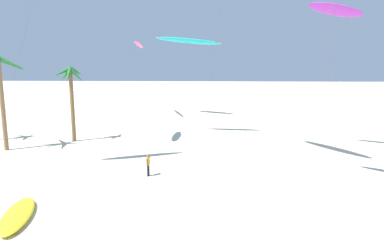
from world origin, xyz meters
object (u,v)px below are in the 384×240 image
(flying_kite_0, at_px, (335,10))
(flying_kite_1, at_px, (188,41))
(palm_tree_3, at_px, (71,84))
(flying_kite_7, at_px, (138,44))
(grounded_kite_0, at_px, (17,215))
(person_mid_field, at_px, (148,164))

(flying_kite_0, relative_size, flying_kite_1, 1.23)
(flying_kite_0, distance_m, flying_kite_1, 15.63)
(palm_tree_3, distance_m, flying_kite_7, 18.21)
(grounded_kite_0, bearing_deg, person_mid_field, 50.30)
(person_mid_field, bearing_deg, flying_kite_7, 102.23)
(flying_kite_0, bearing_deg, palm_tree_3, 173.01)
(palm_tree_3, xyz_separation_m, grounded_kite_0, (3.99, -18.50, -6.14))
(grounded_kite_0, height_order, person_mid_field, person_mid_field)
(palm_tree_3, xyz_separation_m, flying_kite_1, (12.49, 3.70, 4.68))
(flying_kite_7, height_order, grounded_kite_0, flying_kite_7)
(palm_tree_3, height_order, person_mid_field, palm_tree_3)
(flying_kite_1, bearing_deg, person_mid_field, -98.99)
(flying_kite_0, xyz_separation_m, person_mid_field, (-16.15, -7.85, -12.42))
(flying_kite_0, bearing_deg, flying_kite_7, 137.64)
(flying_kite_1, relative_size, person_mid_field, 6.79)
(palm_tree_3, relative_size, flying_kite_1, 0.70)
(palm_tree_3, distance_m, grounded_kite_0, 19.90)
(palm_tree_3, height_order, flying_kite_7, flying_kite_7)
(flying_kite_0, distance_m, flying_kite_7, 30.18)
(flying_kite_7, distance_m, grounded_kite_0, 37.24)
(palm_tree_3, bearing_deg, grounded_kite_0, -77.83)
(flying_kite_0, relative_size, grounded_kite_0, 2.76)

